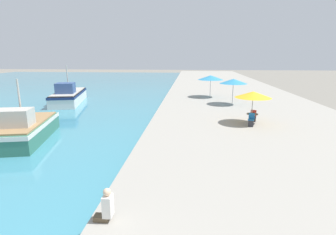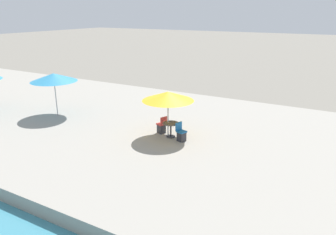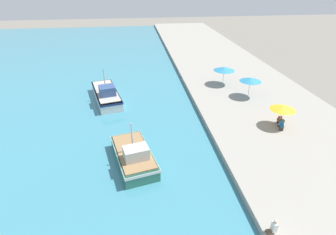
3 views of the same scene
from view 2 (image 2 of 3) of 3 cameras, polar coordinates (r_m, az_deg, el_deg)
The scene contains 5 objects.
cafe_umbrella_pink at distance 15.87m, azimuth 0.00°, elevation 3.74°, with size 2.54×2.54×2.32m.
cafe_umbrella_white at distance 20.40m, azimuth -19.29°, elevation 6.61°, with size 2.69×2.69×2.55m.
cafe_table at distance 16.27m, azimuth 0.49°, elevation -1.63°, with size 0.80×0.80×0.74m.
cafe_chair_left at distance 15.86m, azimuth 2.30°, elevation -2.98°, with size 0.51×0.53×0.91m.
cafe_chair_right at distance 16.86m, azimuth -1.11°, elevation -1.66°, with size 0.53×0.54×0.91m.
Camera 2 is at (-6.04, 8.27, 6.65)m, focal length 35.00 mm.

